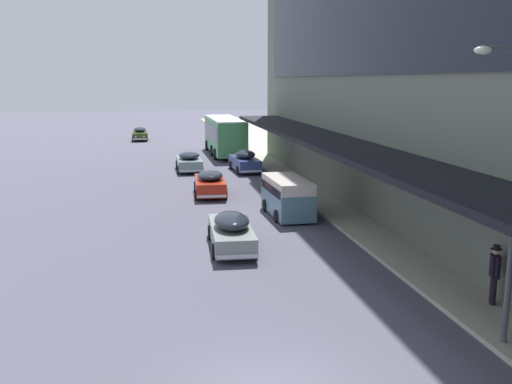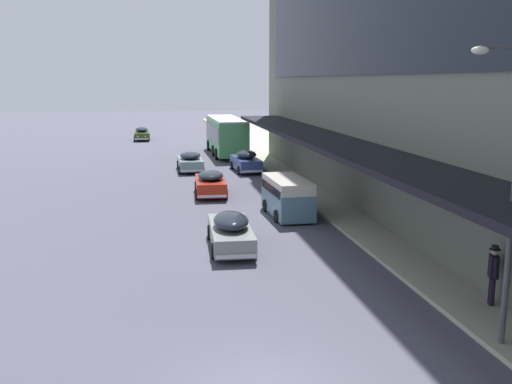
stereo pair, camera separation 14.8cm
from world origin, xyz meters
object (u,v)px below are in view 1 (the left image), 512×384
object	(u,v)px
transit_bus_kerbside_front	(225,134)
vw_van	(287,195)
pedestrian_at_kerb	(495,272)
street_lamp	(512,177)
sedan_trailing_near	(189,161)
sedan_second_mid	(231,231)
sedan_second_near	(210,183)
sedan_trailing_mid	(140,134)
sedan_oncoming_rear	(245,161)

from	to	relation	value
transit_bus_kerbside_front	vw_van	xyz separation A→B (m)	(0.06, -24.71, -0.85)
pedestrian_at_kerb	street_lamp	world-z (taller)	street_lamp
sedan_trailing_near	street_lamp	distance (m)	31.71
street_lamp	sedan_second_mid	bearing A→B (deg)	119.01
transit_bus_kerbside_front	vw_van	size ratio (longest dim) A/B	2.34
vw_van	pedestrian_at_kerb	size ratio (longest dim) A/B	2.48
sedan_second_near	sedan_trailing_near	distance (m)	9.67
vw_van	pedestrian_at_kerb	world-z (taller)	pedestrian_at_kerb
transit_bus_kerbside_front	sedan_trailing_mid	xyz separation A→B (m)	(-8.02, 15.00, -1.21)
sedan_trailing_mid	sedan_second_mid	distance (m)	45.23
sedan_second_mid	street_lamp	distance (m)	12.13
sedan_trailing_near	sedan_trailing_mid	bearing A→B (deg)	99.64
sedan_trailing_mid	sedan_trailing_near	world-z (taller)	sedan_trailing_near
transit_bus_kerbside_front	sedan_second_near	world-z (taller)	transit_bus_kerbside_front
sedan_second_mid	pedestrian_at_kerb	bearing A→B (deg)	-47.93
vw_van	street_lamp	xyz separation A→B (m)	(2.00, -15.38, 3.41)
sedan_trailing_near	sedan_second_near	bearing A→B (deg)	-86.28
sedan_trailing_mid	sedan_oncoming_rear	bearing A→B (deg)	-71.85
street_lamp	transit_bus_kerbside_front	bearing A→B (deg)	92.94
sedan_second_mid	vw_van	distance (m)	6.41
transit_bus_kerbside_front	sedan_second_near	bearing A→B (deg)	-99.90
sedan_trailing_mid	vw_van	world-z (taller)	vw_van
sedan_second_near	vw_van	world-z (taller)	vw_van
sedan_second_mid	vw_van	world-z (taller)	vw_van
vw_van	sedan_trailing_near	bearing A→B (deg)	104.36
sedan_trailing_mid	vw_van	bearing A→B (deg)	-78.50
sedan_second_mid	sedan_second_near	bearing A→B (deg)	88.73
vw_van	street_lamp	size ratio (longest dim) A/B	0.61
sedan_oncoming_rear	sedan_trailing_near	size ratio (longest dim) A/B	1.06
sedan_trailing_mid	street_lamp	world-z (taller)	street_lamp
sedan_second_near	sedan_second_mid	xyz separation A→B (m)	(-0.25, -11.18, 0.00)
sedan_oncoming_rear	sedan_second_mid	size ratio (longest dim) A/B	0.98
pedestrian_at_kerb	sedan_second_mid	bearing A→B (deg)	132.07
transit_bus_kerbside_front	sedan_second_near	distance (m)	19.15
sedan_second_near	sedan_trailing_near	bearing A→B (deg)	93.72
transit_bus_kerbside_front	sedan_trailing_mid	size ratio (longest dim) A/B	2.18
transit_bus_kerbside_front	sedan_oncoming_rear	bearing A→B (deg)	-88.66
sedan_oncoming_rear	vw_van	distance (m)	14.52
sedan_second_near	street_lamp	bearing A→B (deg)	-75.89
street_lamp	pedestrian_at_kerb	bearing A→B (deg)	60.40
sedan_second_near	sedan_oncoming_rear	world-z (taller)	sedan_oncoming_rear
sedan_oncoming_rear	sedan_trailing_near	bearing A→B (deg)	166.29
transit_bus_kerbside_front	sedan_second_mid	xyz separation A→B (m)	(-3.53, -30.01, -1.20)
sedan_trailing_near	vw_van	size ratio (longest dim) A/B	0.97
sedan_oncoming_rear	pedestrian_at_kerb	distance (m)	27.70
sedan_second_mid	pedestrian_at_kerb	distance (m)	10.38
transit_bus_kerbside_front	sedan_second_near	xyz separation A→B (m)	(-3.29, -18.83, -1.20)
sedan_trailing_mid	sedan_oncoming_rear	xyz separation A→B (m)	(8.26, -25.19, 0.08)
sedan_trailing_mid	sedan_second_mid	size ratio (longest dim) A/B	1.02
sedan_second_near	sedan_trailing_mid	bearing A→B (deg)	97.96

